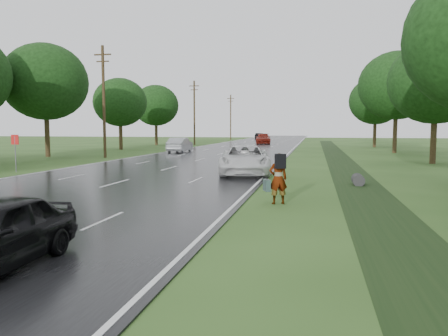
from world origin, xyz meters
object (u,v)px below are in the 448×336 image
(silver_sedan, at_px, (180,145))
(road_sign, at_px, (15,145))
(pedestrian, at_px, (278,178))
(white_pickup, at_px, (245,160))

(silver_sedan, bearing_deg, road_sign, 79.43)
(pedestrian, relative_size, white_pickup, 0.30)
(white_pickup, bearing_deg, silver_sedan, 108.32)
(road_sign, xyz_separation_m, pedestrian, (16.68, -7.96, -0.70))
(pedestrian, xyz_separation_m, white_pickup, (-2.68, 9.40, -0.06))
(road_sign, xyz_separation_m, silver_sedan, (3.53, 22.10, -0.80))
(pedestrian, distance_m, silver_sedan, 32.82)
(road_sign, relative_size, silver_sedan, 0.47)
(road_sign, distance_m, pedestrian, 18.50)
(white_pickup, xyz_separation_m, silver_sedan, (-10.47, 20.66, -0.04))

